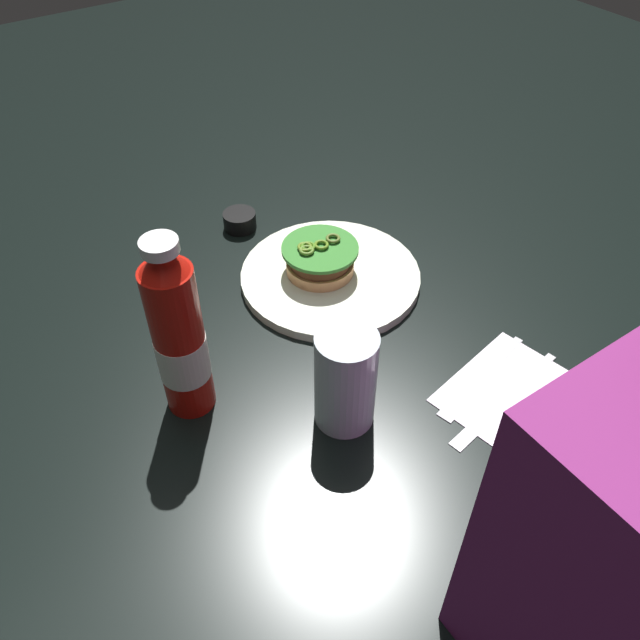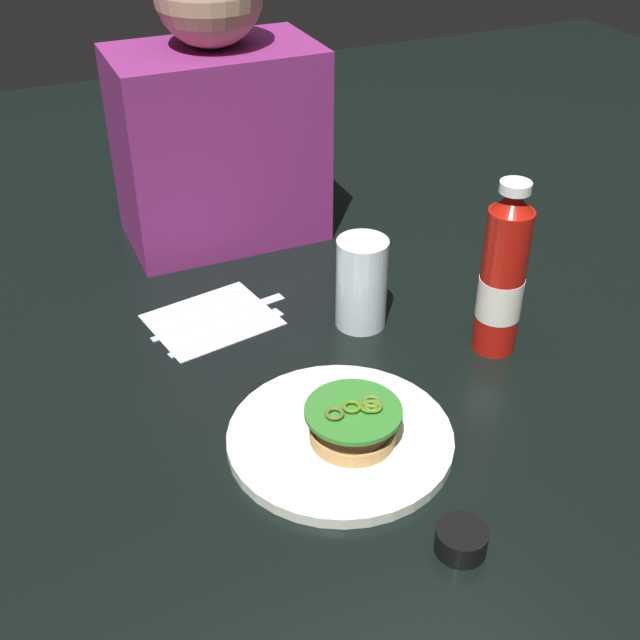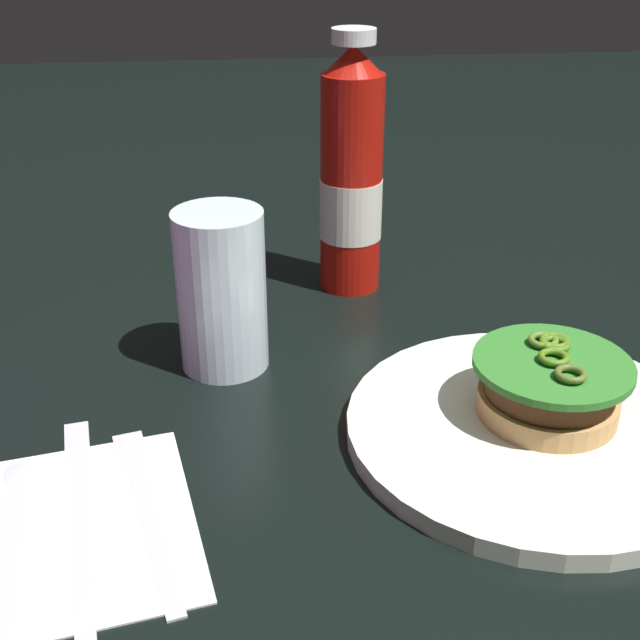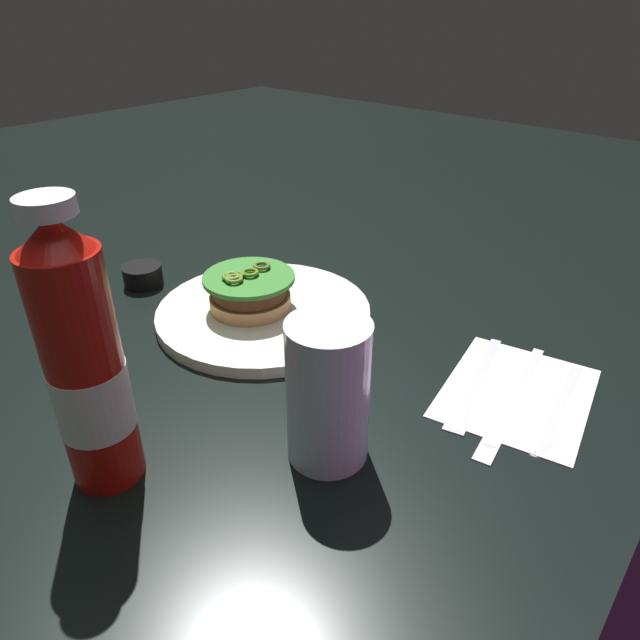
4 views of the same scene
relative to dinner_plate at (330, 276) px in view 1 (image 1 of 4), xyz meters
name	(u,v)px [view 1 (image 1 of 4)]	position (x,y,z in m)	size (l,w,h in m)	color
ground_plane	(286,334)	(0.12, 0.06, -0.01)	(3.00, 3.00, 0.00)	black
dinner_plate	(330,276)	(0.00, 0.00, 0.00)	(0.28, 0.28, 0.01)	silver
burger_sandwich	(320,259)	(0.01, -0.01, 0.03)	(0.12, 0.12, 0.05)	tan
ketchup_bottle	(179,338)	(0.29, 0.10, 0.11)	(0.06, 0.06, 0.26)	#AE140C
water_glass	(345,379)	(0.14, 0.23, 0.06)	(0.08, 0.08, 0.14)	silver
condiment_cup	(240,220)	(0.05, -0.20, 0.01)	(0.06, 0.06, 0.03)	black
napkin	(512,393)	(-0.06, 0.32, -0.01)	(0.18, 0.15, 0.00)	white
fork_utensil	(477,382)	(-0.04, 0.29, 0.00)	(0.19, 0.06, 0.00)	silver
butter_knife	(500,403)	(-0.04, 0.33, 0.00)	(0.22, 0.05, 0.00)	silver
spoon_utensil	(529,422)	(-0.04, 0.37, 0.00)	(0.18, 0.04, 0.00)	silver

